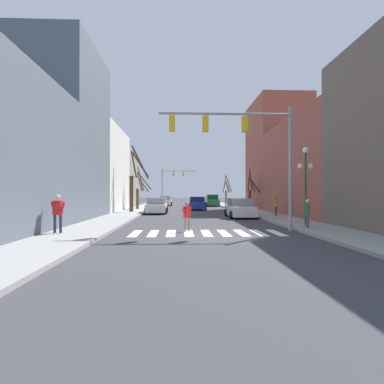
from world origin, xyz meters
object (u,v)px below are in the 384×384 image
(traffic_signal_near, at_px, (243,138))
(pedestrian_waiting_at_curb, at_px, (276,204))
(car_at_intersection, at_px, (157,206))
(pedestrian_on_left_sidewalk, at_px, (58,210))
(car_driving_away_lane, at_px, (240,208))
(street_tree_right_mid, at_px, (251,192))
(pedestrian_near_right_corner, at_px, (187,214))
(car_parked_right_near, at_px, (197,204))
(car_parked_left_near, at_px, (165,201))
(traffic_signal_far, at_px, (171,179))
(street_tree_left_near, at_px, (134,183))
(street_tree_left_far, at_px, (139,190))
(pedestrian_on_right_sidewalk, at_px, (308,211))
(car_parked_left_mid, at_px, (212,201))
(street_tree_right_far, at_px, (226,191))
(street_lamp_right_corner, at_px, (306,170))

(traffic_signal_near, distance_m, pedestrian_waiting_at_curb, 10.98)
(traffic_signal_near, distance_m, car_at_intersection, 15.98)
(pedestrian_waiting_at_curb, bearing_deg, pedestrian_on_left_sidewalk, 161.30)
(car_driving_away_lane, bearing_deg, pedestrian_waiting_at_curb, -85.99)
(car_driving_away_lane, distance_m, street_tree_right_mid, 9.46)
(pedestrian_near_right_corner, distance_m, pedestrian_on_left_sidewalk, 6.36)
(car_parked_right_near, distance_m, car_parked_left_near, 13.27)
(pedestrian_on_left_sidewalk, bearing_deg, traffic_signal_far, -81.41)
(traffic_signal_near, xyz_separation_m, car_parked_left_near, (-5.69, 33.22, -4.22))
(street_tree_left_near, relative_size, street_tree_left_far, 1.34)
(car_driving_away_lane, xyz_separation_m, car_parked_left_near, (-7.33, 24.34, 0.00))
(car_parked_right_near, bearing_deg, pedestrian_on_right_sidewalk, -166.59)
(pedestrian_on_left_sidewalk, relative_size, street_tree_left_near, 0.26)
(pedestrian_near_right_corner, relative_size, pedestrian_waiting_at_curb, 1.01)
(car_parked_left_mid, relative_size, pedestrian_near_right_corner, 2.90)
(street_tree_right_mid, bearing_deg, pedestrian_waiting_at_curb, -89.52)
(car_parked_left_near, distance_m, street_tree_left_near, 18.30)
(car_driving_away_lane, bearing_deg, pedestrian_on_right_sidewalk, -167.20)
(car_at_intersection, bearing_deg, street_tree_left_far, 22.83)
(pedestrian_waiting_at_curb, xyz_separation_m, street_tree_right_far, (-0.36, 24.29, 1.25))
(traffic_signal_far, height_order, car_at_intersection, traffic_signal_far)
(car_at_intersection, distance_m, car_parked_left_mid, 17.89)
(traffic_signal_far, relative_size, car_parked_left_mid, 1.43)
(street_lamp_right_corner, xyz_separation_m, pedestrian_waiting_at_curb, (0.65, 7.50, -2.33))
(pedestrian_on_right_sidewalk, bearing_deg, street_tree_right_far, -154.56)
(car_driving_away_lane, height_order, street_tree_right_far, street_tree_right_far)
(pedestrian_near_right_corner, bearing_deg, pedestrian_on_left_sidewalk, 147.61)
(pedestrian_near_right_corner, distance_m, street_tree_right_far, 34.22)
(traffic_signal_near, bearing_deg, street_tree_left_near, 118.02)
(traffic_signal_near, relative_size, car_parked_left_mid, 1.55)
(pedestrian_on_right_sidewalk, xyz_separation_m, pedestrian_waiting_at_curb, (1.14, 8.91, 0.02))
(car_at_intersection, relative_size, street_tree_left_near, 0.68)
(traffic_signal_near, xyz_separation_m, street_tree_left_near, (-8.11, 15.23, -1.88))
(pedestrian_on_right_sidewalk, relative_size, street_tree_right_far, 0.32)
(car_parked_left_near, bearing_deg, traffic_signal_far, -6.31)
(street_lamp_right_corner, relative_size, pedestrian_on_left_sidewalk, 2.55)
(car_parked_left_near, bearing_deg, car_at_intersection, -179.98)
(street_lamp_right_corner, height_order, car_at_intersection, street_lamp_right_corner)
(pedestrian_waiting_at_curb, bearing_deg, street_tree_left_far, 83.30)
(street_lamp_right_corner, relative_size, car_at_intersection, 1.00)
(street_lamp_right_corner, xyz_separation_m, pedestrian_on_right_sidewalk, (-0.49, -1.41, -2.34))
(car_parked_right_near, height_order, car_parked_left_mid, car_parked_left_mid)
(street_lamp_right_corner, height_order, pedestrian_on_right_sidewalk, street_lamp_right_corner)
(pedestrian_on_left_sidewalk, bearing_deg, street_lamp_right_corner, -152.76)
(car_driving_away_lane, distance_m, street_tree_left_near, 11.87)
(car_driving_away_lane, xyz_separation_m, street_tree_left_far, (-9.88, 11.49, 1.60))
(car_driving_away_lane, xyz_separation_m, car_at_intersection, (-7.33, 5.43, -0.02))
(pedestrian_on_right_sidewalk, height_order, street_tree_left_far, street_tree_left_far)
(traffic_signal_near, bearing_deg, street_tree_left_far, 112.00)
(pedestrian_on_right_sidewalk, bearing_deg, street_lamp_right_corner, -172.44)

